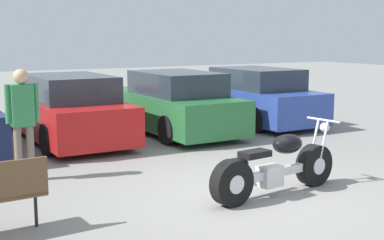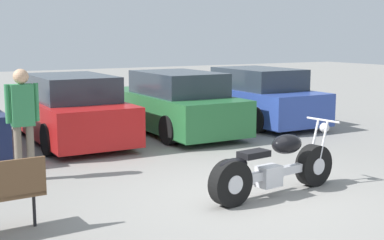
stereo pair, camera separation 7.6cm
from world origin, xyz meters
name	(u,v)px [view 1 (the left image)]	position (x,y,z in m)	size (l,w,h in m)	color
ground_plane	(251,197)	(0.00, 0.00, 0.00)	(60.00, 60.00, 0.00)	gray
motorcycle	(274,167)	(0.35, -0.07, 0.41)	(2.32, 0.68, 1.02)	black
parked_car_red	(68,110)	(-0.99, 5.42, 0.67)	(1.79, 4.40, 1.45)	red
parked_car_green	(173,104)	(1.49, 5.21, 0.67)	(1.79, 4.40, 1.45)	#286B38
parked_car_blue	(252,97)	(3.97, 5.43, 0.67)	(1.79, 4.40, 1.45)	#2D479E
person_standing	(23,114)	(-2.57, 2.53, 1.06)	(0.52, 0.24, 1.77)	#726656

